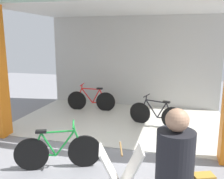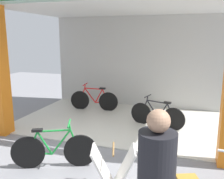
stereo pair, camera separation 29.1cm
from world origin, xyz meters
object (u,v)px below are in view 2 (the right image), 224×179
Objects in this scene: bicycle_inside_1 at (157,115)px; bicycle_parked_0 at (54,150)px; bicycle_inside_0 at (94,100)px; sandwich_board_sign at (113,169)px.

bicycle_parked_0 reaches higher than bicycle_inside_1.
bicycle_inside_0 reaches higher than bicycle_parked_0.
bicycle_inside_0 is at bearing 156.85° from bicycle_inside_1.
bicycle_inside_0 is at bearing 100.49° from bicycle_parked_0.
bicycle_parked_0 is 1.33m from sandwich_board_sign.
sandwich_board_sign is at bearing -64.18° from bicycle_inside_0.
sandwich_board_sign is (1.98, -4.10, 0.00)m from bicycle_inside_0.
bicycle_inside_0 is 3.82m from bicycle_parked_0.
bicycle_inside_1 is at bearing 60.66° from bicycle_parked_0.
bicycle_inside_1 is (2.26, -0.97, -0.02)m from bicycle_inside_0.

